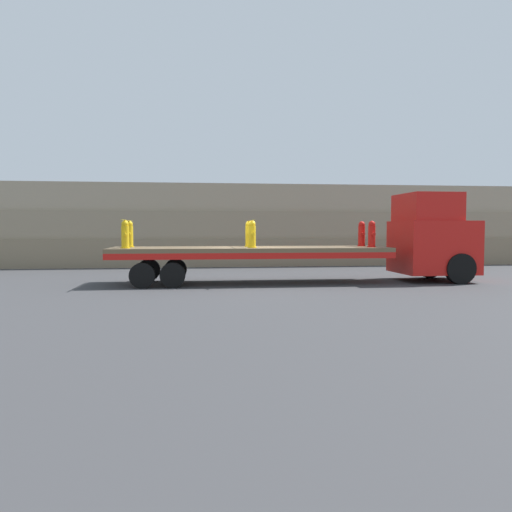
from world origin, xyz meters
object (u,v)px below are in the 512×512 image
Objects in this scene: fire_hydrant_yellow_far_0 at (129,234)px; fire_hydrant_red_far_2 at (362,234)px; truck_cab at (434,238)px; fire_hydrant_yellow_near_0 at (125,235)px; flatbed_trailer at (235,254)px; fire_hydrant_red_near_2 at (372,234)px; fire_hydrant_yellow_near_1 at (252,235)px; fire_hydrant_yellow_far_1 at (249,234)px.

fire_hydrant_yellow_far_0 is 8.36m from fire_hydrant_red_far_2.
truck_cab is 10.92m from fire_hydrant_yellow_far_0.
truck_cab is 3.45× the size of fire_hydrant_yellow_near_0.
flatbed_trailer is 10.44× the size of fire_hydrant_red_near_2.
flatbed_trailer is at bearing 173.54° from fire_hydrant_red_near_2.
flatbed_trailer is (-7.28, 0.00, -0.53)m from truck_cab.
fire_hydrant_red_far_2 is (-2.54, 0.54, 0.14)m from truck_cab.
fire_hydrant_yellow_near_1 is 1.00× the size of fire_hydrant_red_far_2.
fire_hydrant_yellow_near_1 is at bearing -44.07° from flatbed_trailer.
flatbed_trailer is 10.44× the size of fire_hydrant_red_far_2.
fire_hydrant_yellow_near_1 is at bearing -14.39° from fire_hydrant_yellow_far_0.
fire_hydrant_yellow_far_0 is 8.43m from fire_hydrant_red_near_2.
truck_cab is at bearing -11.90° from fire_hydrant_red_far_2.
truck_cab is at bearing 0.00° from flatbed_trailer.
fire_hydrant_yellow_near_0 is (-3.63, -0.54, 0.67)m from flatbed_trailer.
truck_cab is at bearing 2.82° from fire_hydrant_yellow_near_0.
truck_cab is 0.33× the size of flatbed_trailer.
fire_hydrant_yellow_far_0 is at bearing 165.61° from fire_hydrant_yellow_near_1.
truck_cab is at bearing -4.56° from fire_hydrant_yellow_far_1.
fire_hydrant_yellow_near_1 and fire_hydrant_red_far_2 have the same top height.
fire_hydrant_red_near_2 is at bearing -168.10° from truck_cab.
fire_hydrant_yellow_near_0 and fire_hydrant_red_near_2 have the same top height.
fire_hydrant_yellow_near_1 is (0.55, -0.54, 0.67)m from flatbed_trailer.
fire_hydrant_yellow_far_0 is 1.00× the size of fire_hydrant_red_far_2.
truck_cab reaches higher than fire_hydrant_red_near_2.
truck_cab is at bearing 4.56° from fire_hydrant_yellow_near_1.
fire_hydrant_yellow_far_1 is (-6.72, 0.54, 0.14)m from truck_cab.
fire_hydrant_yellow_near_0 is at bearing 180.00° from fire_hydrant_red_near_2.
fire_hydrant_yellow_near_1 is 4.31m from fire_hydrant_red_far_2.
fire_hydrant_yellow_near_0 is 1.00× the size of fire_hydrant_yellow_near_1.
fire_hydrant_yellow_near_0 is 8.43m from fire_hydrant_red_far_2.
fire_hydrant_yellow_near_0 is at bearing 180.00° from fire_hydrant_yellow_near_1.
fire_hydrant_red_far_2 is at bearing 6.46° from flatbed_trailer.
fire_hydrant_yellow_far_1 is 4.18m from fire_hydrant_red_far_2.
fire_hydrant_red_near_2 and fire_hydrant_red_far_2 have the same top height.
fire_hydrant_red_near_2 is 1.00× the size of fire_hydrant_red_far_2.
fire_hydrant_yellow_near_0 is at bearing -177.18° from truck_cab.
fire_hydrant_yellow_near_0 is 1.07m from fire_hydrant_yellow_far_0.
fire_hydrant_yellow_far_0 and fire_hydrant_yellow_near_1 have the same top height.
fire_hydrant_red_near_2 is at bearing 0.00° from fire_hydrant_yellow_near_1.
fire_hydrant_red_far_2 is (8.36, 1.07, 0.00)m from fire_hydrant_yellow_near_0.
fire_hydrant_yellow_near_1 is at bearing 0.00° from fire_hydrant_yellow_near_0.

